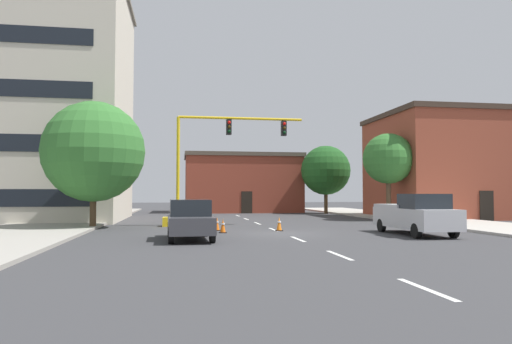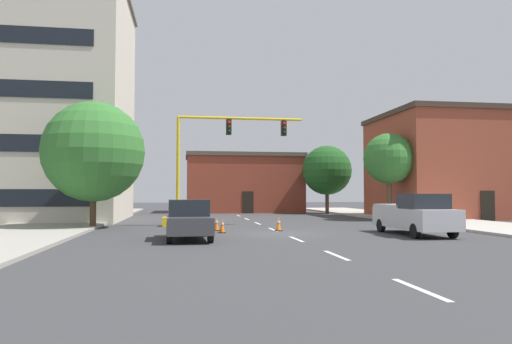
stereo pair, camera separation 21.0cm
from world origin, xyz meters
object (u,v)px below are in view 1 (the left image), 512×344
tree_right_far (326,170)px  traffic_cone_roadside_c (223,226)px  tree_left_near (94,152)px  sedan_dark_gray_near_left (190,219)px  traffic_signal_gantry (196,190)px  tree_right_mid (388,159)px  traffic_cone_roadside_b (279,224)px  traffic_cone_roadside_a (217,224)px  pickup_truck_silver (415,215)px

tree_right_far → traffic_cone_roadside_c: bearing=-119.8°
tree_left_near → sedan_dark_gray_near_left: bearing=-54.1°
traffic_signal_gantry → tree_right_mid: 15.08m
traffic_cone_roadside_c → tree_right_mid: bearing=34.9°
traffic_cone_roadside_b → tree_left_near: bearing=162.0°
tree_right_far → sedan_dark_gray_near_left: 28.17m
traffic_signal_gantry → sedan_dark_gray_near_left: traffic_signal_gantry is taller
traffic_signal_gantry → tree_left_near: bearing=-166.8°
tree_right_far → traffic_cone_roadside_a: tree_right_far is taller
pickup_truck_silver → sedan_dark_gray_near_left: pickup_truck_silver is taller
traffic_cone_roadside_b → sedan_dark_gray_near_left: bearing=-140.0°
tree_right_mid → traffic_cone_roadside_b: size_ratio=8.55×
traffic_cone_roadside_b → traffic_cone_roadside_c: size_ratio=1.05×
traffic_signal_gantry → tree_right_mid: traffic_signal_gantry is taller
tree_left_near → traffic_cone_roadside_b: tree_left_near is taller
traffic_cone_roadside_a → traffic_cone_roadside_b: 3.35m
pickup_truck_silver → traffic_cone_roadside_b: (-6.04, 3.39, -0.60)m
pickup_truck_silver → traffic_cone_roadside_a: pickup_truck_silver is taller
traffic_signal_gantry → tree_right_far: (13.27, 15.59, 2.05)m
traffic_signal_gantry → traffic_cone_roadside_a: 4.53m
tree_right_mid → tree_right_far: size_ratio=0.97×
tree_right_mid → tree_right_far: (-1.14, 11.82, -0.31)m
tree_right_mid → traffic_cone_roadside_a: bearing=-149.9°
tree_left_near → tree_right_mid: (20.28, 5.14, 0.18)m
tree_right_far → traffic_cone_roadside_a: (-12.27, -19.60, -3.91)m
sedan_dark_gray_near_left → traffic_cone_roadside_b: bearing=40.0°
traffic_cone_roadside_a → traffic_cone_roadside_b: traffic_cone_roadside_b is taller
tree_right_mid → sedan_dark_gray_near_left: tree_right_mid is taller
sedan_dark_gray_near_left → traffic_cone_roadside_a: 4.99m
traffic_cone_roadside_a → traffic_cone_roadside_c: bearing=-82.4°
tree_right_mid → traffic_cone_roadside_c: tree_right_mid is taller
traffic_cone_roadside_a → tree_right_mid: bearing=30.1°
pickup_truck_silver → tree_right_far: bearing=82.9°
traffic_signal_gantry → pickup_truck_silver: traffic_signal_gantry is taller
tree_left_near → tree_right_mid: size_ratio=1.12×
tree_left_near → traffic_cone_roadside_a: 8.39m
traffic_cone_roadside_a → traffic_signal_gantry: bearing=104.0°
sedan_dark_gray_near_left → pickup_truck_silver: bearing=3.5°
tree_right_mid → sedan_dark_gray_near_left: (-14.95, -12.49, -3.70)m
tree_left_near → traffic_cone_roadside_c: size_ratio=10.10×
pickup_truck_silver → traffic_cone_roadside_b: 6.96m
pickup_truck_silver → tree_left_near: bearing=157.5°
traffic_signal_gantry → tree_right_mid: size_ratio=1.35×
traffic_cone_roadside_b → traffic_cone_roadside_a: bearing=168.5°
tree_left_near → tree_right_mid: 20.92m
traffic_cone_roadside_a → traffic_cone_roadside_c: (0.19, -1.45, -0.01)m
traffic_cone_roadside_a → traffic_cone_roadside_b: (3.28, -0.67, 0.01)m
tree_right_far → traffic_cone_roadside_a: 23.45m
sedan_dark_gray_near_left → tree_left_near: bearing=125.9°
tree_right_far → traffic_cone_roadside_b: (-8.99, -20.27, -3.90)m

